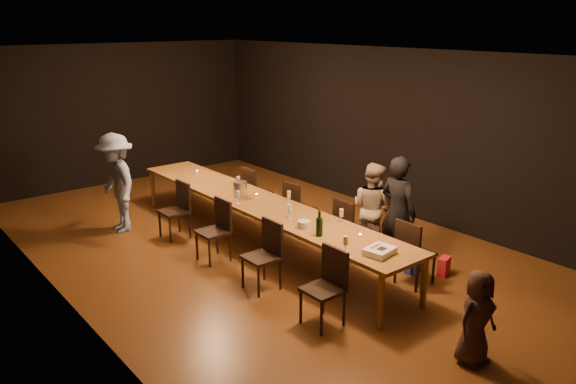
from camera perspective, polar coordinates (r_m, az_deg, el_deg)
ground at (r=9.01m, az=-2.91°, el=-5.52°), size 10.00×10.00×0.00m
room_shell at (r=8.43m, az=-3.12°, el=7.62°), size 6.04×10.04×3.02m
table at (r=8.76m, az=-2.98°, el=-1.28°), size 0.90×6.00×0.75m
chair_right_0 at (r=7.79m, az=12.83°, el=-5.98°), size 0.42×0.42×0.93m
chair_right_1 at (r=8.52m, az=6.50°, el=-3.62°), size 0.42×0.42×0.93m
chair_right_2 at (r=9.34m, az=1.25°, el=-1.62°), size 0.42×0.42×0.93m
chair_right_3 at (r=10.24m, az=-3.11°, el=0.05°), size 0.42×0.42×0.93m
chair_left_0 at (r=6.64m, az=3.54°, el=-9.78°), size 0.42×0.42×0.93m
chair_left_1 at (r=7.47m, az=-2.74°, el=-6.56°), size 0.42×0.42×0.93m
chair_left_2 at (r=8.40m, az=-7.64°, el=-3.96°), size 0.42×0.42×0.93m
chair_left_3 at (r=9.39m, az=-11.52°, el=-1.88°), size 0.42×0.42×0.93m
woman_birthday at (r=8.22m, az=11.11°, el=-1.97°), size 0.41×0.61×1.64m
woman_tan at (r=8.65m, az=8.56°, el=-1.63°), size 0.61×0.74×1.42m
man_blue at (r=9.82m, az=-17.00°, el=0.87°), size 0.73×1.14×1.69m
child at (r=6.24m, az=18.61°, el=-11.99°), size 0.53×0.37×1.04m
gift_bag_red at (r=8.27m, az=15.56°, el=-7.29°), size 0.25×0.18×0.27m
gift_bag_blue at (r=8.25m, az=12.64°, el=-6.87°), size 0.32×0.27×0.34m
birthday_cake at (r=6.89m, az=9.30°, el=-5.95°), size 0.40×0.34×0.08m
plate_stack at (r=7.64m, az=1.65°, el=-3.31°), size 0.18×0.18×0.10m
champagne_bottle at (r=7.32m, az=3.21°, el=-3.09°), size 0.11×0.11×0.38m
ice_bucket at (r=9.01m, az=-4.90°, el=0.32°), size 0.29×0.29×0.24m
wineglass_0 at (r=6.88m, az=5.87°, el=-5.29°), size 0.06×0.06×0.21m
wineglass_1 at (r=7.83m, az=5.45°, el=-2.44°), size 0.06×0.06×0.21m
wineglass_2 at (r=7.96m, az=0.20°, el=-2.04°), size 0.06×0.06×0.21m
wineglass_3 at (r=8.60m, az=0.08°, el=-0.56°), size 0.06×0.06×0.21m
wineglass_4 at (r=8.64m, az=-5.11°, el=-0.55°), size 0.06×0.06×0.21m
wineglass_5 at (r=9.43m, az=-5.08°, el=0.97°), size 0.06×0.06×0.21m
tealight_near at (r=7.40m, az=7.33°, el=-4.41°), size 0.05×0.05×0.03m
tealight_mid at (r=9.03m, az=-3.20°, el=-0.31°), size 0.05×0.05×0.03m
tealight_far at (r=10.55m, az=-9.23°, el=2.06°), size 0.05×0.05×0.03m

